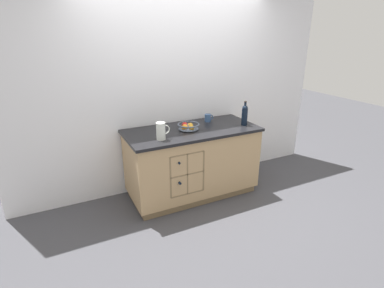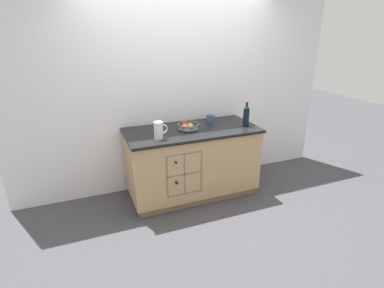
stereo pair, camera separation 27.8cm
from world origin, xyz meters
name	(u,v)px [view 1 (the left image)]	position (x,y,z in m)	size (l,w,h in m)	color
ground_plane	(192,192)	(0.00, 0.00, 0.00)	(14.00, 14.00, 0.00)	#424247
back_wall	(177,93)	(0.00, 0.43, 1.27)	(4.40, 0.06, 2.55)	white
kitchen_island	(192,162)	(0.00, 0.00, 0.45)	(1.65, 0.77, 0.90)	olive
fruit_bowl	(188,126)	(-0.05, 0.01, 0.94)	(0.27, 0.27, 0.08)	#4C5666
white_pitcher	(161,131)	(-0.47, -0.18, 1.00)	(0.16, 0.11, 0.20)	silver
ceramic_mug	(208,118)	(0.34, 0.20, 0.95)	(0.12, 0.08, 0.10)	#385684
standing_wine_bottle	(245,115)	(0.68, -0.15, 1.04)	(0.08, 0.08, 0.31)	black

